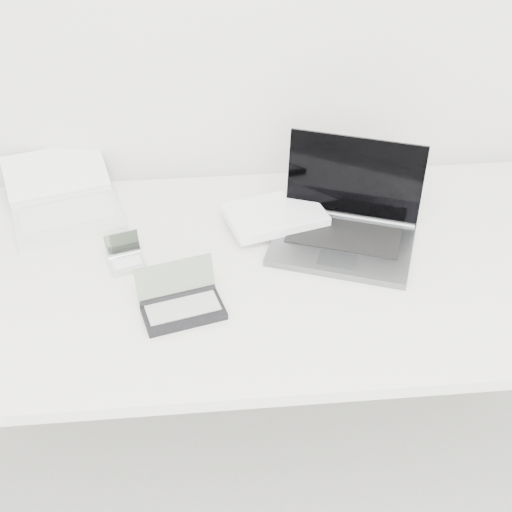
{
  "coord_description": "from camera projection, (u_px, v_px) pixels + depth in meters",
  "views": [
    {
      "loc": [
        -0.14,
        0.26,
        1.79
      ],
      "look_at": [
        -0.03,
        1.51,
        0.79
      ],
      "focal_mm": 50.0,
      "sensor_mm": 36.0,
      "label": 1
    }
  ],
  "objects": [
    {
      "name": "desk",
      "position": [
        267.0,
        280.0,
        1.7
      ],
      "size": [
        1.6,
        0.8,
        0.73
      ],
      "color": "white",
      "rests_on": "ground"
    },
    {
      "name": "laptop_large",
      "position": [
        323.0,
        222.0,
        1.75
      ],
      "size": [
        0.49,
        0.39,
        0.23
      ],
      "rotation": [
        0.0,
        0.0,
        -0.36
      ],
      "color": "slate",
      "rests_on": "desk"
    },
    {
      "name": "pda_silver",
      "position": [
        126.0,
        259.0,
        1.67
      ],
      "size": [
        0.1,
        0.1,
        0.07
      ],
      "rotation": [
        0.0,
        0.0,
        0.28
      ],
      "color": "silver",
      "rests_on": "desk"
    },
    {
      "name": "netbook_open_white",
      "position": [
        65.0,
        205.0,
        1.83
      ],
      "size": [
        0.34,
        0.4,
        0.08
      ],
      "rotation": [
        0.0,
        0.0,
        0.27
      ],
      "color": "silver",
      "rests_on": "desk"
    },
    {
      "name": "palmtop_charcoal",
      "position": [
        181.0,
        303.0,
        1.54
      ],
      "size": [
        0.2,
        0.16,
        0.1
      ],
      "rotation": [
        0.0,
        0.0,
        0.25
      ],
      "color": "black",
      "rests_on": "desk"
    }
  ]
}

